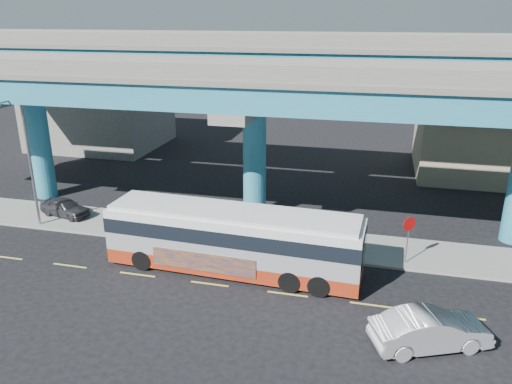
% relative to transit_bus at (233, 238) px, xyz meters
% --- Properties ---
extents(ground, '(120.00, 120.00, 0.00)m').
position_rel_transit_bus_xyz_m(ground, '(-0.78, -1.38, -1.89)').
color(ground, black).
rests_on(ground, ground).
extents(sidewalk, '(70.00, 4.00, 0.15)m').
position_rel_transit_bus_xyz_m(sidewalk, '(-0.78, 4.12, -1.82)').
color(sidewalk, gray).
rests_on(sidewalk, ground).
extents(lane_markings, '(58.00, 0.12, 0.01)m').
position_rel_transit_bus_xyz_m(lane_markings, '(-0.78, -1.68, -1.89)').
color(lane_markings, '#D8C64C').
rests_on(lane_markings, ground).
extents(viaduct, '(52.00, 12.40, 11.70)m').
position_rel_transit_bus_xyz_m(viaduct, '(-0.78, 7.73, 7.25)').
color(viaduct, teal).
rests_on(viaduct, ground).
extents(building_beige, '(14.00, 10.23, 7.00)m').
position_rel_transit_bus_xyz_m(building_beige, '(17.22, 21.60, 1.62)').
color(building_beige, tan).
rests_on(building_beige, ground).
extents(building_concrete, '(12.00, 10.00, 9.00)m').
position_rel_transit_bus_xyz_m(building_concrete, '(-20.78, 22.62, 2.61)').
color(building_concrete, gray).
rests_on(building_concrete, ground).
extents(transit_bus, '(13.55, 3.46, 3.45)m').
position_rel_transit_bus_xyz_m(transit_bus, '(0.00, 0.00, 0.00)').
color(transit_bus, '#9E2B13').
rests_on(transit_bus, ground).
extents(sedan, '(5.19, 6.06, 1.59)m').
position_rel_transit_bus_xyz_m(sedan, '(9.58, -4.27, -1.09)').
color(sedan, '#A3A3A7').
rests_on(sedan, ground).
extents(parked_car, '(2.98, 4.16, 1.20)m').
position_rel_transit_bus_xyz_m(parked_car, '(-12.96, 4.25, -1.14)').
color(parked_car, '#333338').
rests_on(parked_car, sidewalk).
extents(street_lamp, '(0.50, 2.67, 8.27)m').
position_rel_transit_bus_xyz_m(street_lamp, '(-13.76, 2.04, 3.60)').
color(street_lamp, gray).
rests_on(street_lamp, sidewalk).
extents(stop_sign, '(0.67, 0.49, 2.69)m').
position_rel_transit_bus_xyz_m(stop_sign, '(8.87, 2.80, 0.21)').
color(stop_sign, gray).
rests_on(stop_sign, sidewalk).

